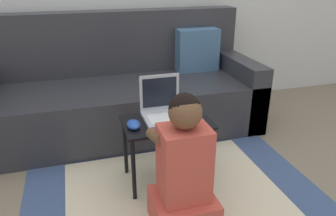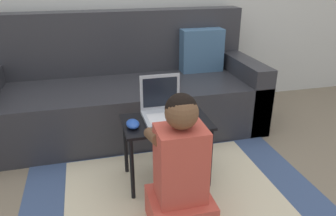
{
  "view_description": "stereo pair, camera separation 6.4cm",
  "coord_description": "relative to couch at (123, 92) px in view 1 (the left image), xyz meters",
  "views": [
    {
      "loc": [
        -0.53,
        -1.47,
        1.23
      ],
      "look_at": [
        -0.02,
        0.24,
        0.47
      ],
      "focal_mm": 35.0,
      "sensor_mm": 36.0,
      "label": 1
    },
    {
      "loc": [
        -0.47,
        -1.49,
        1.23
      ],
      "look_at": [
        -0.02,
        0.24,
        0.47
      ],
      "focal_mm": 35.0,
      "sensor_mm": 36.0,
      "label": 2
    }
  ],
  "objects": [
    {
      "name": "laptop_desk",
      "position": [
        0.13,
        -0.84,
        0.05
      ],
      "size": [
        0.51,
        0.32,
        0.41
      ],
      "color": "black",
      "rests_on": "ground_plane"
    },
    {
      "name": "laptop",
      "position": [
        0.12,
        -0.79,
        0.15
      ],
      "size": [
        0.25,
        0.23,
        0.24
      ],
      "color": "#B7BCC6",
      "rests_on": "laptop_desk"
    },
    {
      "name": "person_seated",
      "position": [
        0.1,
        -1.24,
        0.01
      ],
      "size": [
        0.31,
        0.37,
        0.73
      ],
      "color": "#CC4C3D",
      "rests_on": "ground_plane"
    },
    {
      "name": "ground_plane",
      "position": [
        0.17,
        -1.03,
        -0.3
      ],
      "size": [
        16.0,
        16.0,
        0.0
      ],
      "primitive_type": "plane",
      "color": "#7F705B"
    },
    {
      "name": "couch",
      "position": [
        0.0,
        0.0,
        0.0
      ],
      "size": [
        2.14,
        0.84,
        0.91
      ],
      "color": "#2D2D33",
      "rests_on": "ground_plane"
    },
    {
      "name": "area_rug",
      "position": [
        0.13,
        -1.04,
        -0.3
      ],
      "size": [
        1.71,
        1.5,
        0.01
      ],
      "color": "#3D517A",
      "rests_on": "ground_plane"
    },
    {
      "name": "computer_mouse",
      "position": [
        -0.07,
        -0.87,
        0.13
      ],
      "size": [
        0.07,
        0.11,
        0.04
      ],
      "color": "#234CB2",
      "rests_on": "laptop_desk"
    }
  ]
}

